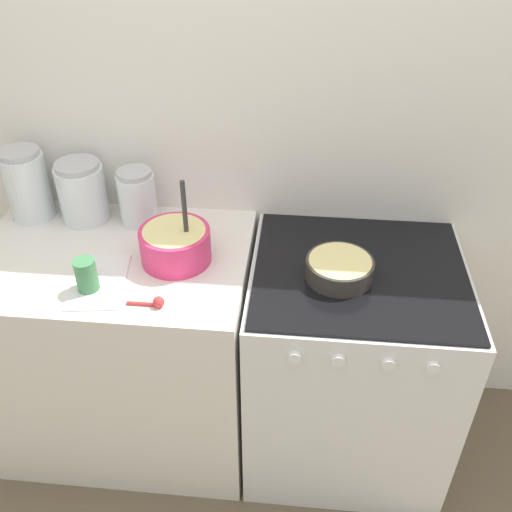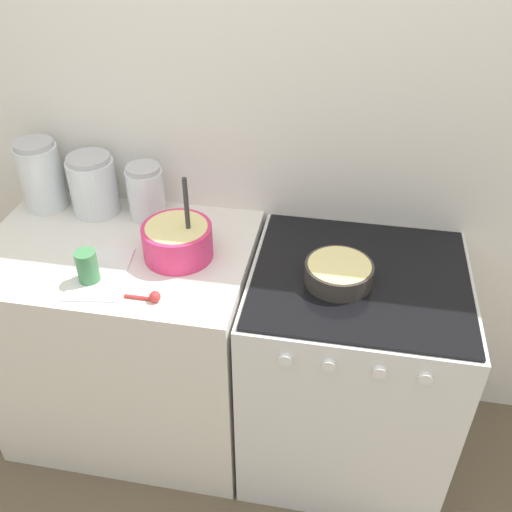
% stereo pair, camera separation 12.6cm
% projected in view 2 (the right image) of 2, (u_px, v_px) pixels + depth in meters
% --- Properties ---
extents(ground_plane, '(12.00, 12.00, 0.00)m').
position_uv_depth(ground_plane, '(233.00, 499.00, 2.20)').
color(ground_plane, brown).
extents(wall_back, '(4.92, 0.05, 2.40)m').
position_uv_depth(wall_back, '(266.00, 136.00, 2.04)').
color(wall_back, white).
rests_on(wall_back, ground_plane).
extents(countertop_cabinet, '(0.96, 0.67, 0.90)m').
position_uv_depth(countertop_cabinet, '(131.00, 340.00, 2.27)').
color(countertop_cabinet, silver).
rests_on(countertop_cabinet, ground_plane).
extents(stove, '(0.73, 0.69, 0.90)m').
position_uv_depth(stove, '(348.00, 369.00, 2.14)').
color(stove, silver).
rests_on(stove, ground_plane).
extents(mixing_bowl, '(0.24, 0.24, 0.31)m').
position_uv_depth(mixing_bowl, '(178.00, 239.00, 1.93)').
color(mixing_bowl, '#E0336B').
rests_on(mixing_bowl, countertop_cabinet).
extents(baking_pan, '(0.22, 0.22, 0.07)m').
position_uv_depth(baking_pan, '(339.00, 273.00, 1.83)').
color(baking_pan, '#38332D').
rests_on(baking_pan, stove).
extents(storage_jar_left, '(0.16, 0.16, 0.27)m').
position_uv_depth(storage_jar_left, '(42.00, 180.00, 2.17)').
color(storage_jar_left, silver).
rests_on(storage_jar_left, countertop_cabinet).
extents(storage_jar_middle, '(0.18, 0.18, 0.23)m').
position_uv_depth(storage_jar_middle, '(94.00, 188.00, 2.15)').
color(storage_jar_middle, silver).
rests_on(storage_jar_middle, countertop_cabinet).
extents(storage_jar_right, '(0.14, 0.14, 0.21)m').
position_uv_depth(storage_jar_right, '(146.00, 195.00, 2.12)').
color(storage_jar_right, silver).
rests_on(storage_jar_right, countertop_cabinet).
extents(tin_can, '(0.07, 0.07, 0.11)m').
position_uv_depth(tin_can, '(87.00, 267.00, 1.82)').
color(tin_can, '#3F7F4C').
rests_on(tin_can, countertop_cabinet).
extents(recipe_page, '(0.21, 0.31, 0.01)m').
position_uv_depth(recipe_page, '(100.00, 273.00, 1.88)').
color(recipe_page, white).
rests_on(recipe_page, countertop_cabinet).
extents(measuring_spoon, '(0.12, 0.04, 0.04)m').
position_uv_depth(measuring_spoon, '(151.00, 297.00, 1.77)').
color(measuring_spoon, red).
rests_on(measuring_spoon, countertop_cabinet).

